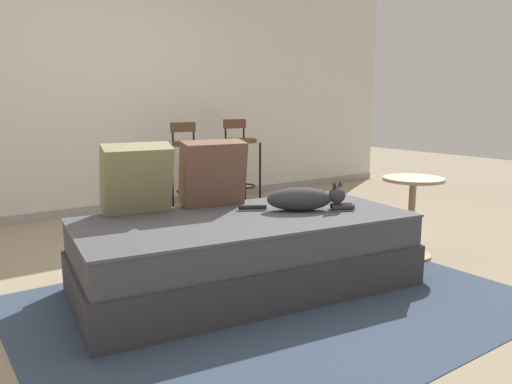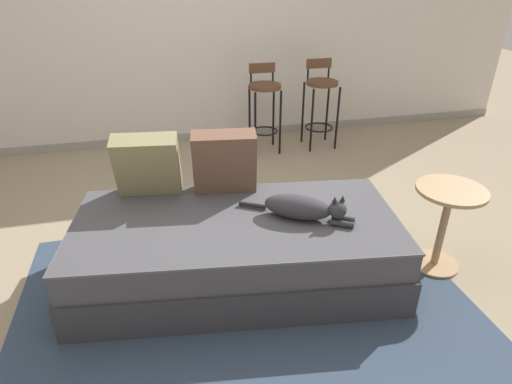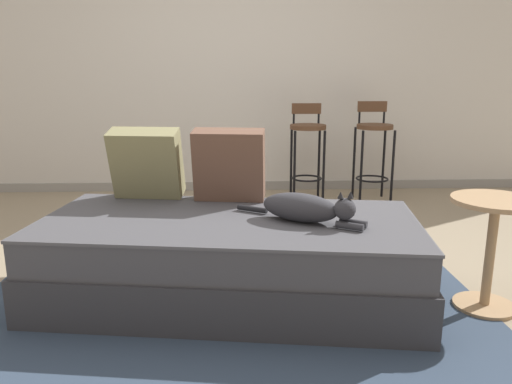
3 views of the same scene
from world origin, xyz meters
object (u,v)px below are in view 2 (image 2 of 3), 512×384
object	(u,v)px
throw_pillow_corner	(147,165)
side_table	(445,217)
bar_stool_near_window	(264,99)
bar_stool_by_doorway	(321,96)
throw_pillow_middle	(225,162)
couch	(237,249)
cat	(303,207)

from	to	relation	value
throw_pillow_corner	side_table	size ratio (longest dim) A/B	0.75
bar_stool_near_window	bar_stool_by_doorway	world-z (taller)	bar_stool_by_doorway
bar_stool_near_window	throw_pillow_middle	bearing A→B (deg)	-112.76
throw_pillow_middle	bar_stool_by_doorway	size ratio (longest dim) A/B	0.47
throw_pillow_corner	throw_pillow_middle	xyz separation A→B (m)	(0.50, -0.07, -0.00)
throw_pillow_corner	bar_stool_near_window	size ratio (longest dim) A/B	0.48
couch	throw_pillow_middle	bearing A→B (deg)	89.87
couch	throw_pillow_middle	distance (m)	0.59
cat	throw_pillow_middle	bearing A→B (deg)	130.79
couch	throw_pillow_middle	xyz separation A→B (m)	(0.00, 0.38, 0.45)
bar_stool_by_doorway	throw_pillow_middle	bearing A→B (deg)	-128.27
couch	bar_stool_by_doorway	bearing A→B (deg)	57.15
cat	bar_stool_near_window	world-z (taller)	bar_stool_near_window
bar_stool_near_window	side_table	bearing A→B (deg)	-74.53
throw_pillow_corner	throw_pillow_middle	world-z (taller)	throw_pillow_corner
throw_pillow_middle	cat	xyz separation A→B (m)	(0.40, -0.46, -0.15)
couch	side_table	xyz separation A→B (m)	(1.36, -0.19, 0.16)
bar_stool_by_doorway	side_table	xyz separation A→B (m)	(-0.00, -2.29, -0.18)
bar_stool_near_window	bar_stool_by_doorway	distance (m)	0.64
bar_stool_by_doorway	couch	bearing A→B (deg)	-122.85
throw_pillow_middle	bar_stool_by_doorway	world-z (taller)	bar_stool_by_doorway
throw_pillow_corner	bar_stool_near_window	world-z (taller)	bar_stool_near_window
throw_pillow_corner	side_table	bearing A→B (deg)	-18.91
throw_pillow_corner	throw_pillow_middle	distance (m)	0.51
couch	bar_stool_by_doorway	xyz separation A→B (m)	(1.36, 2.10, 0.34)
bar_stool_by_doorway	cat	bearing A→B (deg)	-113.65
throw_pillow_corner	bar_stool_by_doorway	distance (m)	2.49
throw_pillow_middle	side_table	bearing A→B (deg)	-22.74
couch	throw_pillow_middle	world-z (taller)	throw_pillow_middle
couch	throw_pillow_corner	distance (m)	0.81
bar_stool_by_doorway	side_table	bearing A→B (deg)	-90.04
couch	bar_stool_near_window	distance (m)	2.25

